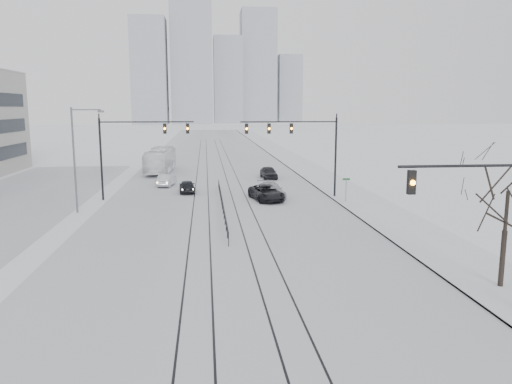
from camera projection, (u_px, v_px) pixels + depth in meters
name	position (u px, v px, depth m)	size (l,w,h in m)	color
road	(215.00, 169.00, 73.72)	(22.00, 260.00, 0.02)	silver
sidewalk_east	(305.00, 167.00, 75.05)	(5.00, 260.00, 0.16)	silver
curb	(289.00, 168.00, 74.81)	(0.10, 260.00, 0.12)	gray
parking_strip	(9.00, 203.00, 47.20)	(14.00, 60.00, 0.03)	silver
tram_rails	(219.00, 191.00, 54.10)	(5.30, 180.00, 0.01)	black
skyline	(216.00, 68.00, 278.61)	(96.00, 48.00, 72.00)	#9499A2
traffic_mast_near	(496.00, 213.00, 21.06)	(6.10, 0.37, 7.00)	black
traffic_mast_ne	(303.00, 141.00, 49.04)	(9.60, 0.37, 8.00)	black
traffic_mast_nw	(132.00, 143.00, 48.39)	(9.10, 0.37, 8.00)	black
street_light_west	(77.00, 153.00, 42.21)	(2.73, 0.25, 9.00)	#595B60
bare_tree	(507.00, 201.00, 24.26)	(4.40, 4.40, 6.10)	black
median_fence	(222.00, 204.00, 44.21)	(0.06, 24.00, 1.00)	black
street_sign	(346.00, 186.00, 47.16)	(0.70, 0.06, 2.40)	#595B60
sedan_sb_inner	(187.00, 186.00, 53.04)	(1.61, 4.00, 1.36)	black
sedan_sb_outer	(167.00, 180.00, 57.53)	(1.46, 4.19, 1.38)	silver
sedan_nb_front	(266.00, 193.00, 48.64)	(2.46, 5.33, 1.48)	black
sedan_nb_right	(271.00, 190.00, 50.25)	(2.04, 5.02, 1.46)	#A5A8AD
sedan_nb_far	(269.00, 173.00, 63.67)	(1.79, 4.46, 1.52)	black
box_truck	(160.00, 161.00, 69.28)	(2.84, 12.14, 3.38)	white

